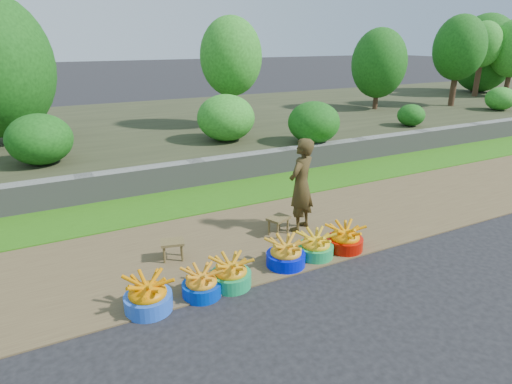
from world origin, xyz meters
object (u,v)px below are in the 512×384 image
stool_left (173,245)px  stool_right (279,221)px  basin_b (201,284)px  basin_f (345,239)px  basin_a (148,296)px  basin_e (316,246)px  vendor_woman (301,185)px  basin_d (286,254)px  basin_c (231,273)px

stool_left → stool_right: (1.74, 0.02, 0.01)m
basin_b → basin_f: bearing=3.6°
stool_left → basin_f: bearing=-20.3°
basin_a → basin_e: bearing=3.6°
stool_left → basin_b: bearing=-87.5°
vendor_woman → basin_e: bearing=42.1°
basin_b → stool_left: size_ratio=1.29×
stool_left → basin_d: bearing=-33.2°
basin_b → stool_left: (-0.04, 1.01, 0.09)m
basin_e → basin_a: bearing=-176.4°
basin_d → stool_right: bearing=65.6°
basin_c → basin_e: size_ratio=1.01×
basin_b → basin_d: basin_d is taller
vendor_woman → basin_b: bearing=-2.3°
basin_d → stool_left: basin_d is taller
basin_b → basin_c: bearing=5.2°
basin_d → stool_left: (-1.33, 0.87, 0.06)m
basin_c → stool_left: bearing=114.9°
basin_a → stool_right: 2.55m
basin_f → vendor_woman: bearing=102.8°
basin_a → basin_c: basin_a is taller
basin_a → basin_b: (0.65, -0.01, -0.02)m
basin_c → vendor_woman: vendor_woman is taller
stool_right → stool_left: bearing=-179.4°
stool_right → basin_b: bearing=-148.6°
basin_e → vendor_woman: bearing=70.9°
basin_a → stool_left: bearing=58.9°
stool_left → basin_e: bearing=-24.8°
basin_a → stool_left: basin_a is taller
basin_b → basin_e: basin_e is taller
basin_d → basin_e: (0.51, 0.02, -0.01)m
basin_f → basin_a: bearing=-177.4°
basin_c → basin_e: (1.39, 0.13, -0.00)m
basin_e → stool_right: bearing=97.0°
basin_e → basin_f: bearing=-2.2°
basin_b → vendor_woman: size_ratio=0.32×
basin_c → stool_right: basin_c is taller
vendor_woman → basin_c: bearing=2.0°
basin_b → stool_right: size_ratio=1.19×
stool_left → stool_right: bearing=0.6°
basin_f → vendor_woman: 1.10m
basin_e → basin_f: size_ratio=0.96×
basin_c → basin_e: 1.39m
basin_c → basin_d: 0.88m
basin_e → stool_right: 0.88m
stool_left → vendor_woman: 2.21m
vendor_woman → basin_d: bearing=19.2°
stool_right → basin_f: bearing=-55.2°
stool_left → stool_right: stool_right is taller
basin_c → basin_d: basin_d is taller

